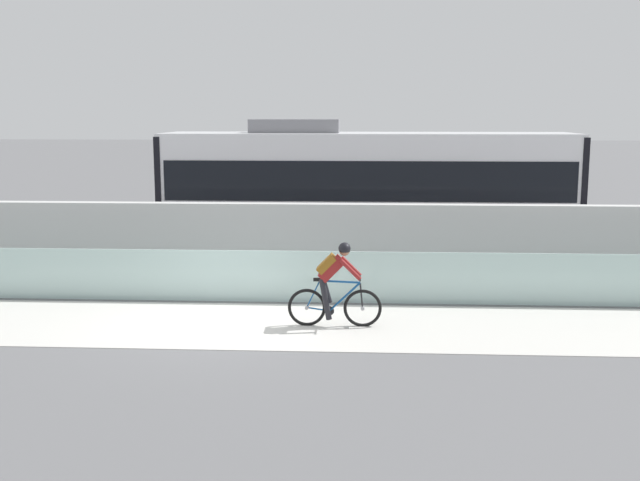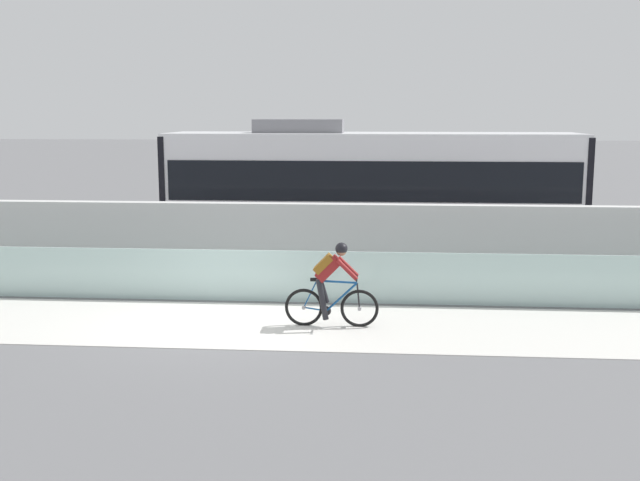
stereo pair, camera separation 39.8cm
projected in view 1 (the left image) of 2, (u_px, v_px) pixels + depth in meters
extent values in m
plane|color=slate|center=(224.00, 325.00, 14.61)|extent=(200.00, 200.00, 0.00)
cube|color=silver|center=(224.00, 324.00, 14.61)|extent=(32.00, 3.20, 0.01)
cube|color=silver|center=(239.00, 276.00, 16.34)|extent=(32.00, 0.05, 1.10)
cube|color=silver|center=(251.00, 243.00, 18.05)|extent=(32.00, 0.36, 1.90)
cube|color=#595654|center=(265.00, 262.00, 20.65)|extent=(32.00, 0.08, 0.01)
cube|color=#595654|center=(271.00, 253.00, 22.06)|extent=(32.00, 0.08, 0.01)
cube|color=silver|center=(368.00, 190.00, 20.89)|extent=(11.00, 2.50, 3.10)
cube|color=black|center=(368.00, 177.00, 20.83)|extent=(10.56, 2.54, 1.04)
cube|color=red|center=(367.00, 240.00, 21.12)|extent=(10.78, 2.53, 0.28)
cube|color=slate|center=(295.00, 126.00, 20.72)|extent=(2.40, 1.10, 0.36)
cube|color=#232326|center=(240.00, 245.00, 21.34)|extent=(1.40, 1.88, 0.20)
cylinder|color=black|center=(236.00, 251.00, 20.64)|extent=(0.60, 0.10, 0.60)
cylinder|color=black|center=(244.00, 242.00, 22.06)|extent=(0.60, 0.10, 0.60)
cube|color=#232326|center=(496.00, 247.00, 20.95)|extent=(1.40, 1.88, 0.20)
cylinder|color=black|center=(501.00, 254.00, 20.25)|extent=(0.60, 0.10, 0.60)
cylinder|color=black|center=(492.00, 245.00, 21.67)|extent=(0.60, 0.10, 0.60)
cube|color=black|center=(170.00, 189.00, 21.19)|extent=(0.16, 2.54, 2.94)
cube|color=black|center=(571.00, 191.00, 20.59)|extent=(0.16, 2.54, 2.94)
torus|color=black|center=(363.00, 308.00, 14.40)|extent=(0.72, 0.06, 0.72)
cylinder|color=#99999E|center=(363.00, 308.00, 14.40)|extent=(0.07, 0.10, 0.07)
torus|color=black|center=(307.00, 307.00, 14.46)|extent=(0.72, 0.06, 0.72)
cylinder|color=#99999E|center=(307.00, 307.00, 14.46)|extent=(0.07, 0.10, 0.07)
cylinder|color=#144C8C|center=(345.00, 297.00, 14.39)|extent=(0.60, 0.04, 0.58)
cylinder|color=#144C8C|center=(325.00, 296.00, 14.41)|extent=(0.22, 0.04, 0.59)
cylinder|color=#144C8C|center=(340.00, 282.00, 14.34)|extent=(0.76, 0.04, 0.07)
cylinder|color=#144C8C|center=(318.00, 309.00, 14.46)|extent=(0.43, 0.03, 0.09)
cylinder|color=#144C8C|center=(313.00, 294.00, 14.41)|extent=(0.27, 0.02, 0.53)
cylinder|color=black|center=(361.00, 295.00, 14.37)|extent=(0.08, 0.03, 0.49)
cube|color=black|center=(320.00, 280.00, 14.36)|extent=(0.24, 0.10, 0.05)
cylinder|color=black|center=(360.00, 277.00, 14.31)|extent=(0.03, 0.58, 0.03)
cylinder|color=#262628|center=(329.00, 311.00, 14.45)|extent=(0.18, 0.02, 0.18)
cube|color=maroon|center=(332.00, 268.00, 14.31)|extent=(0.50, 0.28, 0.51)
cube|color=#8C5919|center=(327.00, 264.00, 14.30)|extent=(0.38, 0.30, 0.38)
sphere|color=#997051|center=(345.00, 250.00, 14.24)|extent=(0.20, 0.20, 0.20)
sphere|color=black|center=(345.00, 249.00, 14.24)|extent=(0.23, 0.23, 0.23)
cylinder|color=maroon|center=(351.00, 270.00, 14.13)|extent=(0.41, 0.08, 0.41)
cylinder|color=maroon|center=(351.00, 266.00, 14.45)|extent=(0.41, 0.08, 0.41)
cylinder|color=black|center=(325.00, 299.00, 14.32)|extent=(0.25, 0.11, 0.79)
cylinder|color=black|center=(326.00, 290.00, 14.48)|extent=(0.25, 0.11, 0.52)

